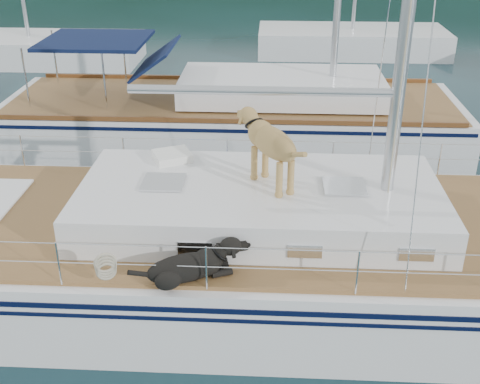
{
  "coord_description": "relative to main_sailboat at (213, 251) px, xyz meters",
  "views": [
    {
      "loc": [
        0.93,
        -7.78,
        5.53
      ],
      "look_at": [
        0.5,
        0.2,
        1.6
      ],
      "focal_mm": 45.0,
      "sensor_mm": 36.0,
      "label": 1
    }
  ],
  "objects": [
    {
      "name": "bg_boat_center",
      "position": [
        3.9,
        16.0,
        -0.23
      ],
      "size": [
        7.2,
        3.0,
        11.65
      ],
      "color": "white",
      "rests_on": "ground"
    },
    {
      "name": "ground",
      "position": [
        -0.1,
        0.0,
        -0.68
      ],
      "size": [
        120.0,
        120.0,
        0.0
      ],
      "primitive_type": "plane",
      "color": "black",
      "rests_on": "ground"
    },
    {
      "name": "main_sailboat",
      "position": [
        0.0,
        0.0,
        0.0
      ],
      "size": [
        12.0,
        3.93,
        14.01
      ],
      "color": "white",
      "rests_on": "ground"
    },
    {
      "name": "neighbor_sailboat",
      "position": [
        -0.02,
        6.27,
        -0.05
      ],
      "size": [
        11.0,
        3.5,
        13.3
      ],
      "color": "white",
      "rests_on": "ground"
    },
    {
      "name": "bg_boat_west",
      "position": [
        -8.1,
        14.0,
        -0.24
      ],
      "size": [
        8.0,
        3.0,
        11.65
      ],
      "color": "white",
      "rests_on": "ground"
    }
  ]
}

